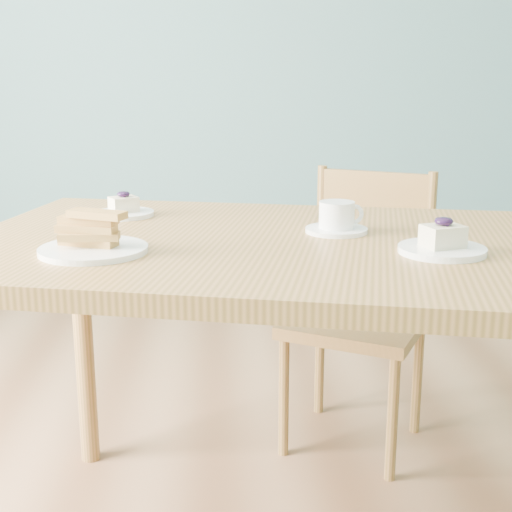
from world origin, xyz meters
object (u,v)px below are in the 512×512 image
biscotti_plate (93,240)px  dining_table (303,276)px  coffee_cup (337,219)px  dining_chair (359,308)px  cheesecake_plate_near (442,244)px  cheesecake_plate_far (124,210)px

biscotti_plate → dining_table: bearing=10.9°
coffee_cup → biscotti_plate: bearing=-169.4°
dining_chair → cheesecake_plate_near: bearing=-60.9°
dining_chair → cheesecake_plate_far: 0.86m
dining_chair → cheesecake_plate_far: size_ratio=5.75×
biscotti_plate → cheesecake_plate_near: bearing=-3.5°
cheesecake_plate_far → biscotti_plate: biscotti_plate is taller
dining_chair → cheesecake_plate_near: 0.85m
dining_table → dining_chair: bearing=79.9°
coffee_cup → biscotti_plate: 0.57m
dining_table → coffee_cup: bearing=55.3°
coffee_cup → biscotti_plate: size_ratio=0.64×
cheesecake_plate_far → dining_table: bearing=-35.2°
cheesecake_plate_near → dining_table: bearing=154.3°
dining_table → dining_chair: size_ratio=1.91×
dining_chair → coffee_cup: coffee_cup is taller
dining_table → dining_chair: (0.26, 0.62, -0.29)m
dining_table → cheesecake_plate_far: 0.55m
dining_table → cheesecake_plate_far: cheesecake_plate_far is taller
biscotti_plate → coffee_cup: bearing=17.2°
dining_chair → cheesecake_plate_far: cheesecake_plate_far is taller
cheesecake_plate_near → coffee_cup: 0.28m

